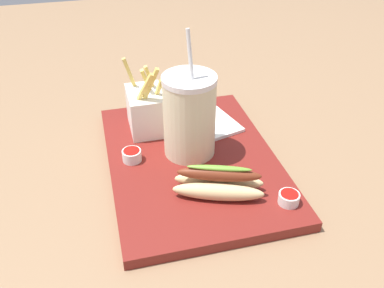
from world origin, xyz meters
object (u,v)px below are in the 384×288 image
Objects in this scene: soda_cup at (191,116)px; hot_dog_1 at (219,183)px; fries_basket at (146,110)px; ketchup_cup_2 at (132,155)px; ketchup_cup_1 at (177,109)px; ketchup_cup_3 at (289,198)px; napkin_stack at (210,124)px.

hot_dog_1 is at bearing 6.59° from soda_cup.
ketchup_cup_2 is (0.11, -0.05, -0.03)m from fries_basket.
hot_dog_1 is 4.44× the size of ketchup_cup_1.
ketchup_cup_2 is at bearing -88.94° from soda_cup.
ketchup_cup_3 is (0.33, 0.12, -0.00)m from ketchup_cup_1.
ketchup_cup_1 reaches higher than ketchup_cup_3.
ketchup_cup_3 is 0.27m from napkin_stack.
ketchup_cup_2 is at bearing -23.55° from fries_basket.
napkin_stack is (0.02, 0.13, -0.04)m from fries_basket.
napkin_stack is at bearing 40.34° from ketchup_cup_1.
soda_cup reaches higher than ketchup_cup_1.
hot_dog_1 is at bearing -12.31° from napkin_stack.
soda_cup is 7.04× the size of ketchup_cup_3.
napkin_stack is at bearing -167.16° from ketchup_cup_3.
hot_dog_1 is at bearing 45.12° from ketchup_cup_2.
ketchup_cup_2 reaches higher than napkin_stack.
soda_cup is 0.13m from napkin_stack.
soda_cup is at bearing -146.49° from ketchup_cup_3.
ketchup_cup_1 is (-0.15, 0.00, -0.07)m from soda_cup.
ketchup_cup_1 is at bearing -139.66° from napkin_stack.
ketchup_cup_3 is 0.31× the size of napkin_stack.
fries_basket is 0.95× the size of hot_dog_1.
fries_basket is 1.38× the size of napkin_stack.
hot_dog_1 is at bearing -115.80° from ketchup_cup_3.
fries_basket reaches higher than ketchup_cup_3.
soda_cup is at bearing 33.64° from fries_basket.
ketchup_cup_1 is at bearing 141.35° from ketchup_cup_2.
napkin_stack is (-0.26, -0.06, -0.01)m from ketchup_cup_3.
ketchup_cup_1 is at bearing 120.64° from fries_basket.
soda_cup reaches higher than fries_basket.
fries_basket is at bearing -59.36° from ketchup_cup_1.
soda_cup is 2.20× the size of napkin_stack.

